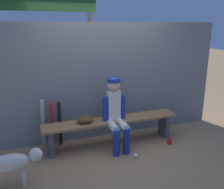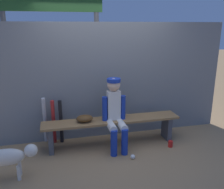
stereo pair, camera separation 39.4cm
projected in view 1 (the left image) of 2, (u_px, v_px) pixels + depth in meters
ground_plane at (112, 144)px, 4.33m from camera, size 30.00×30.00×0.00m
chainlink_fence at (104, 82)px, 4.42m from camera, size 4.60×0.03×2.12m
dugout_bench at (112, 125)px, 4.22m from camera, size 2.41×0.36×0.48m
player_seated at (116, 111)px, 4.05m from camera, size 0.41×0.55×1.21m
baseball_glove at (85, 119)px, 4.02m from camera, size 0.28×0.20×0.12m
bat_aluminum_black at (60, 124)px, 4.19m from camera, size 0.07×0.13×0.81m
bat_aluminum_red at (52, 124)px, 4.15m from camera, size 0.07×0.15×0.82m
bat_aluminum_silver at (43, 123)px, 4.14m from camera, size 0.08×0.25×0.88m
baseball at (136, 156)px, 3.88m from camera, size 0.07×0.07×0.07m
cup_on_ground at (169, 141)px, 4.32m from camera, size 0.08×0.08×0.11m
cup_on_bench at (105, 116)px, 4.17m from camera, size 0.08×0.08×0.11m
scoreboard at (48, 11)px, 4.62m from camera, size 2.31×0.27×3.30m
dog at (14, 163)px, 3.13m from camera, size 0.84×0.20×0.49m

